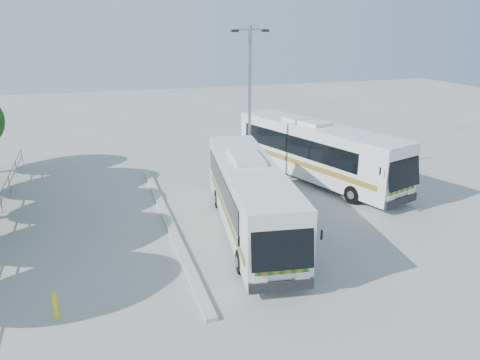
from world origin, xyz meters
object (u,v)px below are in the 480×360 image
object	(u,v)px
coach_adjacent	(317,151)
lamppost	(250,101)
bollard	(56,306)
coach_main	(250,196)

from	to	relation	value
coach_adjacent	lamppost	world-z (taller)	lamppost
coach_adjacent	bollard	bearing A→B (deg)	-162.34
coach_main	coach_adjacent	xyz separation A→B (m)	(6.16, 5.64, 0.11)
lamppost	bollard	bearing A→B (deg)	-137.85
coach_adjacent	coach_main	bearing A→B (deg)	-155.30
coach_main	bollard	bearing A→B (deg)	-143.01
coach_main	coach_adjacent	bearing A→B (deg)	50.42
coach_main	lamppost	distance (m)	7.32
coach_main	lamppost	size ratio (longest dim) A/B	1.30
coach_adjacent	lamppost	xyz separation A→B (m)	(-4.05, 0.60, 3.07)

